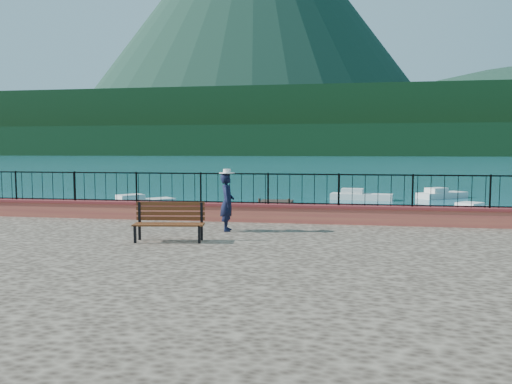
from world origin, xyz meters
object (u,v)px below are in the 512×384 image
(boat_0, at_px, (180,216))
(boat_2, at_px, (474,209))
(boat_4, at_px, (361,194))
(person, at_px, (227,202))
(boat_3, at_px, (140,200))
(boat_5, at_px, (442,193))
(boat_1, at_px, (399,226))
(park_bench, at_px, (169,230))

(boat_0, distance_m, boat_2, 15.30)
(boat_4, bearing_deg, boat_2, -47.06)
(boat_4, bearing_deg, person, -93.21)
(boat_3, bearing_deg, person, -108.15)
(person, height_order, boat_0, person)
(person, bearing_deg, boat_5, -32.74)
(boat_5, bearing_deg, boat_2, -128.76)
(boat_1, height_order, boat_5, same)
(boat_0, xyz_separation_m, boat_1, (9.71, -1.30, 0.00))
(boat_0, relative_size, boat_3, 0.84)
(person, relative_size, boat_4, 0.39)
(boat_1, relative_size, boat_3, 0.94)
(person, distance_m, boat_3, 17.95)
(boat_0, bearing_deg, boat_4, 58.42)
(boat_0, bearing_deg, boat_1, -6.10)
(boat_2, xyz_separation_m, boat_3, (-19.17, 1.52, 0.00))
(boat_3, bearing_deg, park_bench, -113.74)
(boat_0, relative_size, boat_1, 0.89)
(park_bench, xyz_separation_m, person, (1.07, 1.84, 0.52))
(boat_0, bearing_deg, boat_5, 48.45)
(boat_3, distance_m, boat_5, 21.35)
(park_bench, height_order, boat_4, park_bench)
(person, xyz_separation_m, boat_1, (5.53, 7.15, -1.62))
(boat_3, height_order, boat_5, same)
(boat_1, relative_size, boat_5, 1.04)
(park_bench, xyz_separation_m, boat_5, (11.51, 25.94, -1.09))
(boat_2, bearing_deg, boat_4, 74.81)
(boat_2, bearing_deg, boat_1, -173.65)
(boat_1, height_order, boat_3, same)
(boat_0, height_order, boat_5, same)
(park_bench, height_order, boat_0, park_bench)
(boat_5, bearing_deg, boat_3, 167.10)
(person, height_order, boat_1, person)
(boat_2, xyz_separation_m, boat_5, (0.33, 10.20, 0.00))
(boat_3, bearing_deg, boat_4, -23.02)
(boat_0, xyz_separation_m, boat_2, (14.30, 5.44, 0.00))
(boat_1, distance_m, boat_3, 16.76)
(park_bench, bearing_deg, person, 51.83)
(park_bench, xyz_separation_m, boat_4, (5.69, 23.80, -1.09))
(person, bearing_deg, boat_4, -21.20)
(boat_1, distance_m, boat_5, 17.64)
(person, relative_size, boat_3, 0.38)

